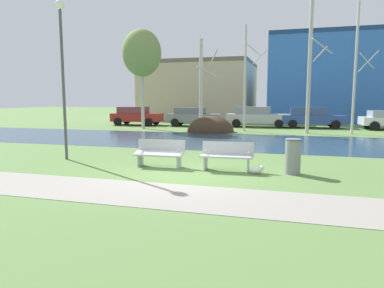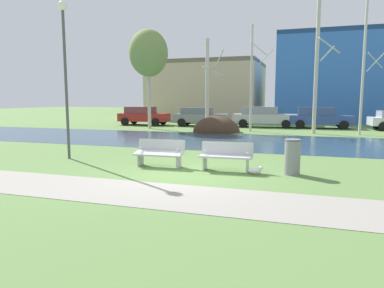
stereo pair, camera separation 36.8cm
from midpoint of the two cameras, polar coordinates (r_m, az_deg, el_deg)
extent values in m
plane|color=#5B7F42|center=(19.83, 8.62, 0.94)|extent=(120.00, 120.00, 0.00)
cube|color=gray|center=(8.24, -5.51, -8.04)|extent=(60.00, 2.07, 0.01)
cube|color=#2D475B|center=(18.33, 7.83, 0.45)|extent=(80.00, 7.47, 0.01)
ellipsoid|color=#423021|center=(23.43, 4.40, 1.98)|extent=(3.10, 3.02, 2.08)
cube|color=#B2B5B7|center=(11.31, -4.51, -1.50)|extent=(1.62, 0.54, 0.15)
cube|color=#B2B5B7|center=(11.54, -4.04, -0.22)|extent=(1.60, 0.15, 0.40)
cube|color=#B2B5B7|center=(11.64, -7.43, -2.41)|extent=(0.06, 0.43, 0.45)
cube|color=#B2B5B7|center=(11.20, -1.23, -2.74)|extent=(0.06, 0.43, 0.45)
cylinder|color=#B2B5B7|center=(11.55, -7.54, -0.66)|extent=(0.05, 0.28, 0.04)
cylinder|color=#B2B5B7|center=(11.10, -1.30, -0.92)|extent=(0.05, 0.28, 0.04)
cube|color=#B2B5B7|center=(10.67, 6.45, -2.06)|extent=(1.62, 0.54, 0.05)
cube|color=#B2B5B7|center=(10.91, 6.70, -0.69)|extent=(1.60, 0.15, 0.40)
cube|color=#B2B5B7|center=(10.89, 3.07, -3.03)|extent=(0.06, 0.43, 0.45)
cube|color=#B2B5B7|center=(10.69, 9.96, -3.34)|extent=(0.06, 0.43, 0.45)
cylinder|color=#B2B5B7|center=(10.79, 3.04, -1.17)|extent=(0.05, 0.28, 0.04)
cylinder|color=#B2B5B7|center=(10.59, 9.98, -1.43)|extent=(0.05, 0.28, 0.04)
cylinder|color=gray|center=(10.62, 16.89, -2.02)|extent=(0.45, 0.45, 1.03)
torus|color=#494A4C|center=(10.55, 16.99, 0.59)|extent=(0.48, 0.48, 0.04)
ellipsoid|color=white|center=(10.38, 11.08, -4.27)|extent=(0.38, 0.17, 0.17)
sphere|color=white|center=(10.35, 12.04, -3.85)|extent=(0.12, 0.12, 0.12)
cone|color=gold|center=(10.34, 12.41, -3.86)|extent=(0.07, 0.04, 0.04)
cylinder|color=gold|center=(10.36, 11.15, -4.69)|extent=(0.01, 0.01, 0.10)
cylinder|color=gold|center=(10.43, 11.20, -4.61)|extent=(0.01, 0.01, 0.10)
cylinder|color=#4C4C51|center=(13.49, -18.97, 8.82)|extent=(0.10, 0.10, 5.25)
sphere|color=white|center=(13.86, -19.48, 20.35)|extent=(0.32, 0.32, 0.32)
cylinder|color=#BCB7A8|center=(26.15, -6.58, 10.17)|extent=(0.24, 0.24, 6.98)
ellipsoid|color=olive|center=(26.32, -6.64, 14.43)|extent=(2.80, 2.80, 3.36)
cylinder|color=beige|center=(24.59, 2.91, 9.51)|extent=(0.26, 0.26, 6.23)
cylinder|color=beige|center=(25.03, 4.89, 13.65)|extent=(0.93, 1.31, 1.03)
cylinder|color=beige|center=(23.91, 3.91, 11.59)|extent=(1.20, 1.17, 0.69)
cylinder|color=beige|center=(24.08, 10.02, 10.36)|extent=(0.15, 0.15, 6.98)
cylinder|color=beige|center=(24.66, 12.28, 13.57)|extent=(1.13, 1.62, 0.79)
cylinder|color=beige|center=(23.65, 11.23, 14.93)|extent=(0.98, 0.95, 0.83)
cylinder|color=#BCB7A8|center=(23.53, 19.93, 11.79)|extent=(0.23, 0.23, 8.36)
cylinder|color=#BCB7A8|center=(24.04, 21.47, 13.46)|extent=(0.81, 1.13, 0.82)
cylinder|color=#BCB7A8|center=(23.00, 21.80, 14.60)|extent=(1.32, 1.28, 0.84)
cylinder|color=beige|center=(23.74, 26.39, 10.87)|extent=(0.15, 0.15, 7.90)
cylinder|color=beige|center=(24.42, 28.11, 11.77)|extent=(0.91, 1.29, 1.17)
cylinder|color=beige|center=(23.32, 27.95, 11.86)|extent=(0.98, 0.95, 0.84)
cube|color=maroon|center=(29.65, -7.38, 4.33)|extent=(4.13, 2.13, 0.66)
cube|color=brown|center=(29.74, -7.98, 5.48)|extent=(2.35, 1.79, 0.54)
cylinder|color=black|center=(30.09, -4.37, 3.78)|extent=(0.65, 0.26, 0.64)
cylinder|color=black|center=(28.33, -5.56, 3.55)|extent=(0.65, 0.26, 0.64)
cylinder|color=black|center=(31.03, -9.03, 3.82)|extent=(0.65, 0.26, 0.64)
cylinder|color=black|center=(29.33, -10.46, 3.59)|extent=(0.65, 0.26, 0.64)
cube|color=slate|center=(28.17, 1.84, 4.24)|extent=(4.27, 1.98, 0.66)
cube|color=slate|center=(28.22, 1.18, 5.40)|extent=(2.43, 1.65, 0.48)
cylinder|color=black|center=(28.77, 4.89, 3.61)|extent=(0.65, 0.26, 0.64)
cylinder|color=black|center=(27.09, 4.31, 3.39)|extent=(0.65, 0.26, 0.64)
cylinder|color=black|center=(29.33, -0.44, 3.71)|extent=(0.65, 0.26, 0.64)
cylinder|color=black|center=(27.70, -1.32, 3.49)|extent=(0.65, 0.26, 0.64)
cube|color=#B2B5BC|center=(27.83, 12.07, 4.06)|extent=(4.89, 2.08, 0.68)
cube|color=gray|center=(27.82, 11.31, 5.36)|extent=(2.78, 1.73, 0.56)
cylinder|color=black|center=(28.72, 15.27, 3.38)|extent=(0.65, 0.26, 0.64)
cylinder|color=black|center=(26.96, 15.34, 3.13)|extent=(0.65, 0.26, 0.64)
cylinder|color=black|center=(28.83, 8.98, 3.56)|extent=(0.65, 0.26, 0.64)
cylinder|color=black|center=(27.07, 8.63, 3.32)|extent=(0.65, 0.26, 0.64)
cube|color=#2D4793|center=(27.98, 20.45, 3.73)|extent=(4.63, 2.11, 0.64)
cube|color=#32457F|center=(27.92, 19.77, 5.01)|extent=(2.63, 1.76, 0.59)
cylinder|color=black|center=(29.10, 23.15, 3.09)|extent=(0.65, 0.26, 0.64)
cylinder|color=black|center=(27.31, 23.73, 2.82)|extent=(0.65, 0.26, 0.64)
cylinder|color=black|center=(28.78, 17.27, 3.31)|extent=(0.65, 0.26, 0.64)
cylinder|color=black|center=(26.98, 17.48, 3.05)|extent=(0.65, 0.26, 0.64)
cylinder|color=black|center=(28.97, 28.04, 2.80)|extent=(0.65, 0.26, 0.64)
cylinder|color=black|center=(27.19, 28.96, 2.51)|extent=(0.65, 0.26, 0.64)
cube|color=#BCAD8E|center=(38.63, 2.96, 8.28)|extent=(11.10, 9.37, 5.63)
cube|color=#675F4E|center=(38.79, 2.99, 12.74)|extent=(11.10, 9.37, 0.40)
cube|color=#3870C6|center=(36.44, 22.25, 9.53)|extent=(10.26, 6.79, 7.82)
cube|color=navy|center=(36.86, 22.58, 15.92)|extent=(10.26, 6.79, 0.40)
camera|label=1|loc=(0.18, -89.08, 0.12)|focal=32.96mm
camera|label=2|loc=(0.18, 90.92, -0.12)|focal=32.96mm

